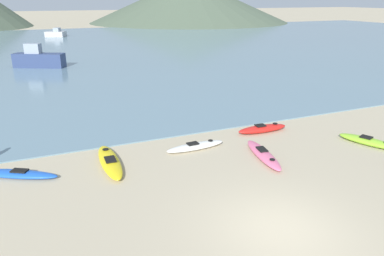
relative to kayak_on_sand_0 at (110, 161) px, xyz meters
name	(u,v)px	position (x,y,z in m)	size (l,w,h in m)	color
ground_plane	(280,229)	(3.59, -6.41, -0.15)	(400.00, 400.00, 0.00)	tan
bay_water	(77,49)	(3.59, 36.88, -0.12)	(160.00, 70.00, 0.06)	slate
far_hill_midleft	(189,0)	(39.22, 83.39, 5.46)	(52.87, 52.87, 11.22)	#4C5B47
kayak_on_sand_0	(110,161)	(0.00, 0.00, 0.00)	(0.86, 3.53, 0.34)	yellow
kayak_on_sand_1	(369,141)	(11.27, -2.56, 0.01)	(1.67, 2.81, 0.36)	#8CCC2D
kayak_on_sand_2	(262,129)	(7.78, 0.82, 0.03)	(2.69, 0.76, 0.40)	red
kayak_on_sand_3	(263,154)	(6.03, -1.88, 0.00)	(1.23, 3.29, 0.35)	#E5668C
kayak_on_sand_4	(16,174)	(-3.44, 0.33, -0.02)	(3.13, 2.22, 0.30)	blue
kayak_on_sand_5	(195,146)	(3.82, 0.12, -0.01)	(2.79, 0.77, 0.32)	white
moored_boat_1	(39,59)	(-1.52, 24.52, 0.69)	(4.76, 3.34, 2.22)	navy
moored_boat_2	(56,34)	(2.47, 54.79, 0.42)	(3.65, 3.19, 1.46)	#B2B2B7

